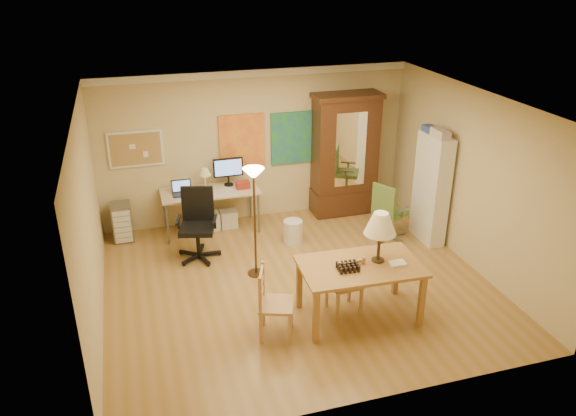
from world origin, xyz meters
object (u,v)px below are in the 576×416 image
object	(u,v)px
dining_table	(368,253)
office_chair_black	(198,240)
office_chair_green	(388,224)
armoire	(344,162)
computer_desk	(212,205)
bookshelf	(431,189)

from	to	relation	value
dining_table	office_chair_black	bearing A→B (deg)	130.72
office_chair_green	armoire	distance (m)	1.48
computer_desk	office_chair_black	bearing A→B (deg)	-112.32
dining_table	bookshelf	world-z (taller)	bookshelf
dining_table	office_chair_black	world-z (taller)	dining_table
armoire	bookshelf	world-z (taller)	armoire
office_chair_black	office_chair_green	distance (m)	3.20
armoire	bookshelf	xyz separation A→B (m)	(0.95, -1.48, -0.06)
office_chair_black	bookshelf	distance (m)	3.89
computer_desk	bookshelf	distance (m)	3.73
computer_desk	office_chair_green	bearing A→B (deg)	-22.83
office_chair_green	bookshelf	size ratio (longest dim) A/B	0.55
dining_table	armoire	bearing A→B (deg)	73.36
office_chair_black	dining_table	bearing A→B (deg)	-49.28
office_chair_black	bookshelf	world-z (taller)	bookshelf
bookshelf	dining_table	bearing A→B (deg)	-137.57
office_chair_green	office_chair_black	bearing A→B (deg)	175.58
armoire	bookshelf	size ratio (longest dim) A/B	1.22
dining_table	armoire	distance (m)	3.37
computer_desk	office_chair_green	xyz separation A→B (m)	(2.80, -1.18, -0.19)
office_chair_black	office_chair_green	xyz separation A→B (m)	(3.19, -0.25, -0.03)
office_chair_black	bookshelf	xyz separation A→B (m)	(3.82, -0.46, 0.61)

